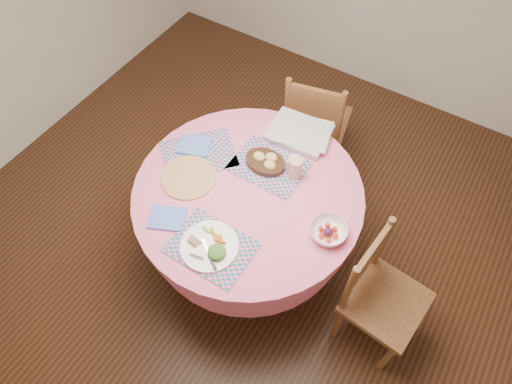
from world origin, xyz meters
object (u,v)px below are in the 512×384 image
chair_right (379,294)px  latte_mug (295,168)px  bread_bowl (266,161)px  wicker_trivet (188,177)px  dinner_plate (210,247)px  fruit_bowl (328,232)px  dining_table (249,211)px  chair_back (315,122)px

chair_right → latte_mug: size_ratio=6.94×
bread_bowl → chair_right: bearing=-14.8°
wicker_trivet → bread_bowl: 0.43m
dinner_plate → fruit_bowl: 0.59m
dining_table → chair_right: (0.83, -0.02, -0.10)m
wicker_trivet → chair_right: bearing=3.8°
fruit_bowl → chair_right: bearing=-1.0°
dinner_plate → latte_mug: (0.13, 0.61, 0.05)m
dining_table → latte_mug: (0.16, 0.22, 0.26)m
dinner_plate → dining_table: bearing=94.0°
chair_right → bread_bowl: chair_right is taller
chair_right → latte_mug: latte_mug is taller
latte_mug → chair_back: bearing=105.9°
dining_table → bread_bowl: (-0.01, 0.20, 0.23)m
dining_table → bread_bowl: bread_bowl is taller
bread_bowl → latte_mug: 0.18m
latte_mug → chair_right: bearing=-20.0°
dining_table → dinner_plate: size_ratio=4.31×
dining_table → wicker_trivet: wicker_trivet is taller
wicker_trivet → dinner_plate: (0.35, -0.29, 0.01)m
chair_right → dining_table: bearing=94.7°
chair_back → fruit_bowl: (0.51, -0.90, 0.31)m
dining_table → latte_mug: 0.38m
chair_back → bread_bowl: size_ratio=3.93×
dinner_plate → bread_bowl: 0.59m
wicker_trivet → latte_mug: bearing=33.8°
dining_table → dinner_plate: 0.44m
chair_right → dinner_plate: chair_right is taller
dinner_plate → fruit_bowl: size_ratio=1.39×
latte_mug → dinner_plate: bearing=-102.1°
chair_back → dining_table: bearing=79.8°
dining_table → fruit_bowl: size_ratio=5.99×
bread_bowl → latte_mug: latte_mug is taller
wicker_trivet → dinner_plate: 0.45m
chair_back → bread_bowl: (0.02, -0.68, 0.31)m
dinner_plate → latte_mug: size_ratio=2.29×
wicker_trivet → dinner_plate: dinner_plate is taller
wicker_trivet → bread_bowl: bread_bowl is taller
wicker_trivet → dining_table: bearing=16.9°
dining_table → chair_back: size_ratio=1.37×
dinner_plate → chair_back: bearing=92.6°
wicker_trivet → bread_bowl: (0.31, 0.30, 0.03)m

